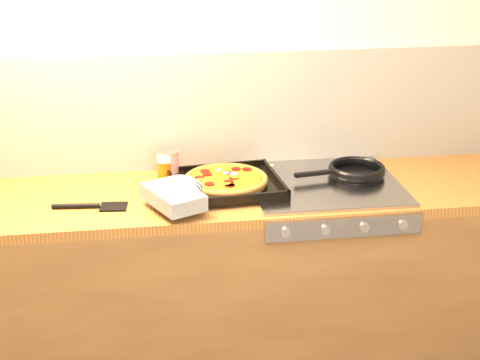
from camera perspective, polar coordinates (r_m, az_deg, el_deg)
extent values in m
plane|color=beige|center=(3.12, -2.71, 7.17)|extent=(3.20, 0.00, 3.20)
cube|color=white|center=(3.13, -2.66, 5.34)|extent=(3.20, 0.02, 0.50)
cube|color=brown|center=(3.15, -1.88, -8.83)|extent=(3.20, 0.60, 0.86)
cube|color=#9B6130|center=(2.95, -1.98, -1.23)|extent=(3.20, 0.60, 0.04)
cube|color=#9D9DA2|center=(2.77, 8.05, -3.61)|extent=(0.60, 0.03, 0.08)
cylinder|color=#A5A5AA|center=(2.71, 3.55, -4.07)|extent=(0.04, 0.02, 0.04)
cylinder|color=#A5A5AA|center=(2.74, 6.63, -3.85)|extent=(0.04, 0.02, 0.04)
cylinder|color=#A5A5AA|center=(2.78, 9.62, -3.63)|extent=(0.04, 0.02, 0.04)
cylinder|color=#A5A5AA|center=(2.83, 12.52, -3.40)|extent=(0.04, 0.02, 0.04)
cube|color=#9D9DA2|center=(3.02, 6.53, -0.31)|extent=(0.60, 0.56, 0.02)
cube|color=black|center=(2.94, -1.10, -0.43)|extent=(0.46, 0.41, 0.01)
cube|color=black|center=(3.10, -1.83, 1.08)|extent=(0.43, 0.05, 0.02)
cube|color=black|center=(2.77, -0.29, -1.42)|extent=(0.43, 0.05, 0.02)
cube|color=black|center=(2.98, 2.79, 0.24)|extent=(0.05, 0.37, 0.02)
cube|color=black|center=(2.90, -5.12, -0.45)|extent=(0.05, 0.37, 0.02)
cylinder|color=#AD7532|center=(2.93, -1.11, -0.12)|extent=(0.35, 0.35, 0.02)
torus|color=#AD7532|center=(2.93, -1.11, 0.07)|extent=(0.36, 0.36, 0.03)
cylinder|color=#C77D18|center=(2.93, -1.11, 0.11)|extent=(0.31, 0.31, 0.01)
cylinder|color=maroon|center=(2.91, -0.49, 0.18)|extent=(0.04, 0.04, 0.01)
cylinder|color=maroon|center=(2.99, -2.74, 0.69)|extent=(0.04, 0.04, 0.01)
cylinder|color=maroon|center=(2.84, -0.82, -0.43)|extent=(0.04, 0.04, 0.01)
cylinder|color=maroon|center=(2.92, -3.15, 0.17)|extent=(0.04, 0.04, 0.01)
cylinder|color=maroon|center=(3.01, -0.31, 0.86)|extent=(0.04, 0.04, 0.01)
cylinder|color=maroon|center=(2.97, -1.03, 0.58)|extent=(0.04, 0.04, 0.01)
cylinder|color=maroon|center=(2.85, -2.38, -0.32)|extent=(0.04, 0.04, 0.01)
cylinder|color=maroon|center=(3.00, 0.54, 0.84)|extent=(0.04, 0.04, 0.01)
cylinder|color=maroon|center=(2.84, -0.78, -0.41)|extent=(0.04, 0.04, 0.01)
cylinder|color=maroon|center=(2.87, -0.89, -0.14)|extent=(0.04, 0.04, 0.01)
cylinder|color=maroon|center=(2.95, -2.56, 0.45)|extent=(0.04, 0.04, 0.01)
ellipsoid|color=#C37412|center=(2.89, -2.64, 0.02)|extent=(0.04, 0.03, 0.01)
ellipsoid|color=#C37412|center=(2.89, -3.14, 0.03)|extent=(0.04, 0.03, 0.01)
ellipsoid|color=#C37412|center=(2.97, -1.50, 0.60)|extent=(0.04, 0.03, 0.01)
ellipsoid|color=#C37412|center=(3.00, -1.75, 0.86)|extent=(0.04, 0.03, 0.01)
ellipsoid|color=#C37412|center=(2.85, -1.03, -0.30)|extent=(0.04, 0.03, 0.01)
ellipsoid|color=#C37412|center=(2.91, -0.33, 0.19)|extent=(0.04, 0.03, 0.01)
ellipsoid|color=#C37412|center=(2.93, -0.64, 0.30)|extent=(0.04, 0.03, 0.01)
ellipsoid|color=#C37412|center=(2.88, -2.52, -0.06)|extent=(0.04, 0.03, 0.01)
ellipsoid|color=#C37412|center=(2.99, -1.31, 0.78)|extent=(0.04, 0.03, 0.01)
ellipsoid|color=silver|center=(3.00, -1.65, 0.79)|extent=(0.03, 0.03, 0.01)
ellipsoid|color=silver|center=(2.96, -1.08, 0.55)|extent=(0.03, 0.03, 0.01)
ellipsoid|color=silver|center=(2.95, -0.47, 0.47)|extent=(0.03, 0.03, 0.01)
cube|color=black|center=(2.74, -5.21, -1.31)|extent=(0.24, 0.30, 0.06)
ellipsoid|color=black|center=(2.86, -4.72, -0.36)|extent=(0.16, 0.16, 0.06)
cylinder|color=black|center=(2.78, -3.68, -0.92)|extent=(0.09, 0.12, 0.06)
cylinder|color=black|center=(3.10, 9.02, 0.42)|extent=(0.25, 0.25, 0.01)
torus|color=black|center=(3.09, 9.05, 0.80)|extent=(0.27, 0.27, 0.02)
cube|color=black|center=(3.01, 5.80, 0.51)|extent=(0.17, 0.05, 0.02)
cylinder|color=maroon|center=(3.07, -5.53, 1.19)|extent=(0.10, 0.10, 0.11)
cylinder|color=#B2B2B7|center=(3.05, -5.56, 2.18)|extent=(0.10, 0.10, 0.01)
cylinder|color=#B2B2B7|center=(3.09, -5.49, 0.22)|extent=(0.10, 0.10, 0.01)
cylinder|color=#C3560B|center=(3.06, -5.83, 0.73)|extent=(0.08, 0.08, 0.08)
cylinder|color=silver|center=(3.04, -5.86, 1.68)|extent=(0.08, 0.08, 0.03)
cylinder|color=#B2854B|center=(3.17, -0.24, 1.01)|extent=(0.26, 0.03, 0.02)
ellipsoid|color=#B2854B|center=(3.18, 2.28, 1.08)|extent=(0.06, 0.05, 0.02)
cube|color=black|center=(2.82, -9.77, -2.05)|extent=(0.11, 0.09, 0.01)
cylinder|color=black|center=(2.84, -12.61, -1.98)|extent=(0.18, 0.04, 0.02)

